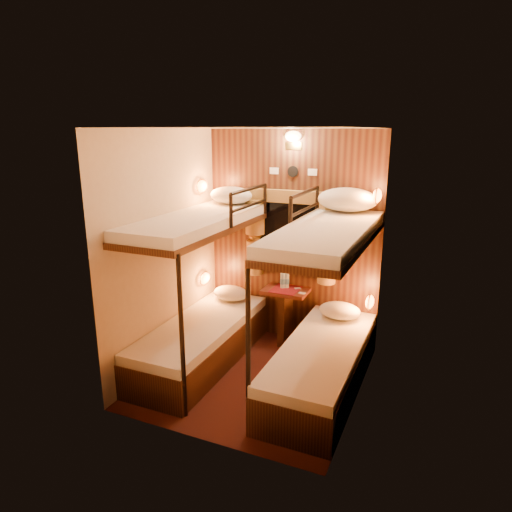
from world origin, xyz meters
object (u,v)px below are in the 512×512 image
at_px(bunk_left, 201,313).
at_px(bunk_right, 323,334).
at_px(table, 285,309).
at_px(bottle_right, 283,280).
at_px(bottle_left, 287,280).

xyz_separation_m(bunk_left, bunk_right, (1.30, 0.00, 0.00)).
distance_m(bunk_right, table, 1.02).
bearing_deg(bottle_right, table, -33.81).
height_order(table, bottle_right, bottle_right).
distance_m(bunk_right, bottle_left, 1.08).
bearing_deg(bottle_left, bunk_left, -127.34).
xyz_separation_m(bunk_right, bottle_left, (-0.66, 0.83, 0.18)).
bearing_deg(bunk_left, table, 50.33).
bearing_deg(bunk_left, bottle_left, 52.66).
bearing_deg(table, bunk_right, -50.33).
height_order(bunk_left, bunk_right, same).
xyz_separation_m(table, bottle_right, (-0.05, 0.03, 0.33)).
height_order(table, bottle_left, bottle_left).
distance_m(bunk_left, bunk_right, 1.30).
xyz_separation_m(bunk_left, bottle_right, (0.60, 0.81, 0.18)).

